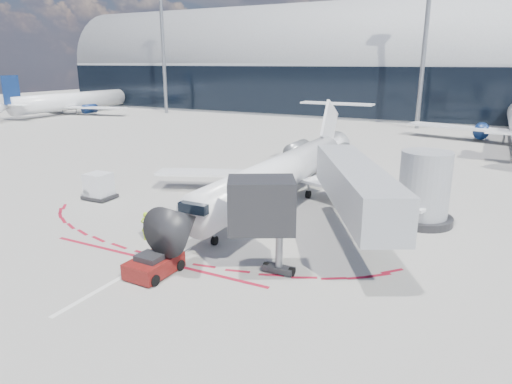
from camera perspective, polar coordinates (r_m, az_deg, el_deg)
The scene contains 13 objects.
ground at distance 34.39m, azimuth -0.66°, elevation -1.41°, with size 260.00×260.00×0.00m, color slate.
apron_centerline at distance 36.09m, azimuth 0.81°, elevation -0.55°, with size 0.25×40.00×0.01m, color silver.
apron_stop_bar at distance 25.42m, azimuth -12.91°, elevation -8.25°, with size 14.00×0.25×0.01m, color maroon.
terminal_building at distance 95.28m, azimuth 18.37°, elevation 14.12°, with size 150.00×24.15×24.00m.
jet_bridge at distance 27.58m, azimuth 14.62°, elevation 0.19°, with size 10.03×15.20×4.90m.
light_mast_west at distance 97.85m, azimuth -11.51°, elevation 16.95°, with size 0.70×0.70×25.00m, color gray.
light_mast_centre at distance 77.77m, azimuth 20.31°, elevation 16.65°, with size 0.70×0.70×25.00m, color gray.
regional_jet at distance 34.65m, azimuth 3.63°, elevation 2.68°, with size 22.54×27.80×6.96m.
pushback_tug at distance 23.58m, azimuth -12.64°, elevation -8.87°, with size 1.99×4.49×1.16m.
ramp_worker at distance 27.87m, azimuth -13.55°, elevation -4.16°, with size 0.65×0.42×1.77m, color #ADDF17.
uld_container at distance 37.20m, azimuth -19.05°, elevation 0.67°, with size 2.22×1.90×2.05m.
safety_cone_right at distance 27.69m, azimuth -12.85°, elevation -5.71°, with size 0.32×0.32×0.45m, color orange.
bg_airliner_0 at distance 102.37m, azimuth -22.17°, elevation 11.85°, with size 30.89×32.71×9.99m, color silver, non-canonical shape.
Camera 1 is at (15.26, -29.06, 10.24)m, focal length 32.00 mm.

